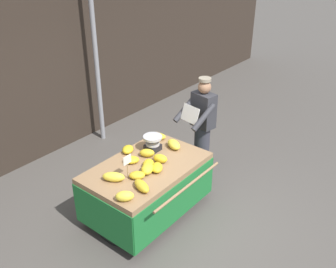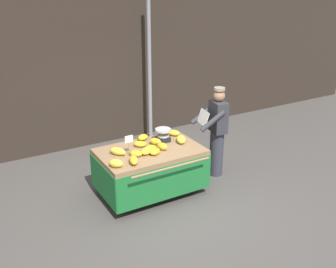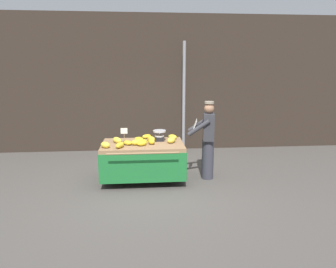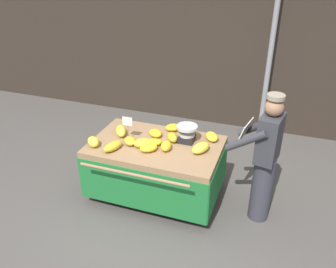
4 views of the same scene
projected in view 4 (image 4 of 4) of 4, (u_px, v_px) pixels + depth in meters
name	position (u px, v px, depth m)	size (l,w,h in m)	color
ground_plane	(157.00, 215.00, 4.56)	(60.00, 60.00, 0.00)	#514C47
back_wall	(217.00, 22.00, 6.24)	(16.00, 0.24, 3.93)	#332821
street_pole	(270.00, 54.00, 5.75)	(0.09, 0.09, 3.15)	gray
banana_cart	(156.00, 158.00, 4.66)	(1.75, 1.29, 0.84)	#93704C
weighing_scale	(187.00, 134.00, 4.56)	(0.28, 0.28, 0.24)	black
price_sign	(128.00, 124.00, 4.54)	(0.14, 0.01, 0.34)	#997A51
banana_bunch_0	(153.00, 142.00, 4.50)	(0.15, 0.23, 0.09)	gold
banana_bunch_1	(155.00, 133.00, 4.74)	(0.16, 0.22, 0.09)	gold
banana_bunch_2	(173.00, 127.00, 4.88)	(0.16, 0.22, 0.10)	gold
banana_bunch_3	(172.00, 137.00, 4.60)	(0.13, 0.22, 0.11)	gold
banana_bunch_4	(149.00, 148.00, 4.37)	(0.15, 0.23, 0.10)	gold
banana_bunch_5	(130.00, 141.00, 4.53)	(0.15, 0.21, 0.10)	gold
banana_bunch_6	(113.00, 146.00, 4.40)	(0.13, 0.30, 0.11)	gold
banana_bunch_7	(143.00, 143.00, 4.46)	(0.16, 0.24, 0.12)	yellow
banana_bunch_8	(212.00, 137.00, 4.63)	(0.16, 0.24, 0.10)	yellow
banana_bunch_9	(201.00, 148.00, 4.35)	(0.16, 0.28, 0.12)	yellow
banana_bunch_10	(166.00, 146.00, 4.40)	(0.13, 0.21, 0.12)	gold
banana_bunch_11	(93.00, 142.00, 4.49)	(0.14, 0.22, 0.12)	yellow
banana_bunch_12	(121.00, 131.00, 4.76)	(0.14, 0.29, 0.12)	yellow
vendor_person	(265.00, 160.00, 4.15)	(0.64, 0.59, 1.71)	#383842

